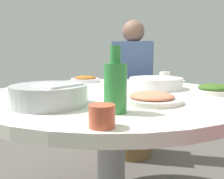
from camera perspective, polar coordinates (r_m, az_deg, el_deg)
round_dining_table at (r=1.26m, az=-0.18°, el=-5.96°), size 1.28×1.28×0.72m
rice_bowl at (r=0.97m, az=-14.30°, el=-1.15°), size 0.29×0.29×0.09m
soup_bowl at (r=1.40m, az=10.14°, el=1.43°), size 0.30×0.31×0.06m
dish_shrimp at (r=1.01m, az=9.19°, el=-1.99°), size 0.25×0.25×0.04m
dish_stirfry at (r=1.72m, az=-6.22°, el=2.43°), size 0.20×0.20×0.04m
dish_tofu_braise at (r=1.41m, az=-14.74°, el=0.73°), size 0.20×0.20×0.04m
dish_greens at (r=1.31m, az=22.71°, el=0.01°), size 0.20×0.20×0.05m
green_bottle at (r=0.82m, az=0.78°, el=0.84°), size 0.08×0.08×0.22m
tea_cup_near at (r=1.78m, az=1.22°, el=3.07°), size 0.08×0.08×0.06m
tea_cup_far at (r=0.66m, az=-2.35°, el=-6.17°), size 0.07×0.07×0.06m
tea_cup_side at (r=1.67m, az=12.19°, el=2.77°), size 0.07×0.07×0.07m
stool_for_diner_right at (r=2.26m, az=4.71°, el=-9.63°), size 0.35×0.35×0.44m
diner_right at (r=2.15m, az=4.88°, el=4.06°), size 0.36×0.35×0.76m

